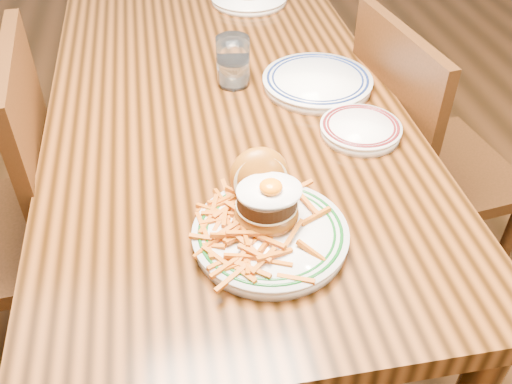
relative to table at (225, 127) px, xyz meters
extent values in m
plane|color=black|center=(0.00, 0.00, -0.66)|extent=(6.00, 6.00, 0.00)
cube|color=black|center=(0.00, 0.00, 0.06)|extent=(0.85, 1.60, 0.05)
cylinder|color=black|center=(-0.36, 0.74, -0.31)|extent=(0.07, 0.07, 0.70)
cylinder|color=black|center=(0.36, 0.74, -0.31)|extent=(0.07, 0.07, 0.70)
cube|color=#40200D|center=(-0.45, -0.09, 0.06)|extent=(0.07, 0.45, 0.48)
cylinder|color=#40200D|center=(-0.45, -0.28, -0.44)|extent=(0.04, 0.04, 0.44)
cylinder|color=#40200D|center=(-0.48, 0.10, -0.44)|extent=(0.04, 0.04, 0.44)
cube|color=#40200D|center=(0.62, -0.01, -0.23)|extent=(0.48, 0.48, 0.04)
cube|color=#40200D|center=(0.43, -0.03, 0.02)|extent=(0.09, 0.42, 0.46)
cylinder|color=#40200D|center=(0.78, 0.20, -0.45)|extent=(0.04, 0.04, 0.41)
cylinder|color=#40200D|center=(0.42, 0.15, -0.45)|extent=(0.04, 0.04, 0.41)
cylinder|color=#40200D|center=(0.83, -0.16, -0.45)|extent=(0.04, 0.04, 0.41)
cylinder|color=#40200D|center=(0.47, -0.21, -0.45)|extent=(0.04, 0.04, 0.41)
cylinder|color=white|center=(0.02, -0.51, 0.10)|extent=(0.28, 0.28, 0.02)
cylinder|color=white|center=(0.02, -0.51, 0.11)|extent=(0.28, 0.28, 0.01)
torus|color=#0D4913|center=(0.02, -0.51, 0.11)|extent=(0.26, 0.26, 0.01)
torus|color=#0D4913|center=(0.02, -0.51, 0.11)|extent=(0.23, 0.23, 0.01)
ellipsoid|color=#8E4D12|center=(0.02, -0.48, 0.13)|extent=(0.12, 0.12, 0.05)
cylinder|color=beige|center=(0.02, -0.48, 0.15)|extent=(0.11, 0.11, 0.00)
cylinder|color=black|center=(0.02, -0.48, 0.16)|extent=(0.11, 0.11, 0.03)
ellipsoid|color=white|center=(0.02, -0.48, 0.18)|extent=(0.12, 0.10, 0.01)
ellipsoid|color=orange|center=(0.02, -0.48, 0.19)|extent=(0.04, 0.04, 0.02)
ellipsoid|color=#8E4D12|center=(0.02, -0.41, 0.16)|extent=(0.11, 0.10, 0.13)
cylinder|color=beige|center=(0.02, -0.43, 0.16)|extent=(0.10, 0.04, 0.10)
cylinder|color=white|center=(0.28, -0.22, 0.10)|extent=(0.18, 0.18, 0.02)
cylinder|color=white|center=(0.28, -0.22, 0.11)|extent=(0.18, 0.18, 0.01)
torus|color=#541316|center=(0.28, -0.22, 0.11)|extent=(0.17, 0.17, 0.01)
torus|color=#541316|center=(0.28, -0.22, 0.11)|extent=(0.16, 0.16, 0.01)
cube|color=silver|center=(0.31, -0.21, 0.11)|extent=(0.06, 0.11, 0.00)
cylinder|color=white|center=(0.24, 0.01, 0.10)|extent=(0.27, 0.27, 0.02)
cylinder|color=white|center=(0.24, 0.01, 0.11)|extent=(0.28, 0.28, 0.01)
torus|color=#0F1C4B|center=(0.24, 0.01, 0.11)|extent=(0.26, 0.26, 0.01)
torus|color=#0F1C4B|center=(0.24, 0.01, 0.11)|extent=(0.23, 0.23, 0.01)
cylinder|color=white|center=(0.04, 0.06, 0.15)|extent=(0.08, 0.08, 0.13)
cylinder|color=silver|center=(0.04, 0.06, 0.12)|extent=(0.07, 0.07, 0.06)
cylinder|color=white|center=(0.16, 0.58, 0.10)|extent=(0.25, 0.25, 0.02)
camera|label=1|loc=(-0.14, -1.23, 0.83)|focal=40.00mm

